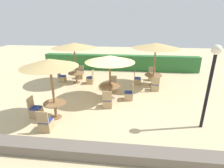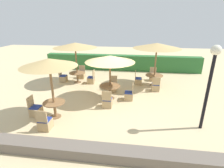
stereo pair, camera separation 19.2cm
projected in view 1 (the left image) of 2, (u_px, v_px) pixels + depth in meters
ground_plane at (111, 104)px, 9.04m from camera, size 40.00×40.00×0.00m
hedge_row at (120, 63)px, 14.96m from camera, size 13.00×0.70×1.29m
stone_border at (97, 152)px, 5.52m from camera, size 10.00×0.56×0.38m
lamp_post at (212, 72)px, 6.34m from camera, size 0.36×0.36×3.32m
parasol_front_left at (49, 63)px, 6.96m from camera, size 2.30×2.30×2.67m
round_table_front_left at (55, 106)px, 7.63m from camera, size 0.95×0.95×0.74m
patio_chair_front_left_south at (46, 124)px, 6.85m from camera, size 0.46×0.46×0.93m
patio_chair_front_left_west at (36, 111)px, 7.84m from camera, size 0.46×0.46×0.93m
parasol_back_left at (74, 45)px, 11.24m from camera, size 2.84×2.84×2.72m
round_table_back_left at (76, 75)px, 11.93m from camera, size 1.08×1.08×0.71m
patio_chair_back_left_north at (80, 75)px, 12.92m from camera, size 0.46×0.46×0.93m
patio_chair_back_left_east at (90, 80)px, 11.91m from camera, size 0.46×0.46×0.93m
patio_chair_back_left_west at (62, 78)px, 12.20m from camera, size 0.46×0.46×0.93m
parasol_center at (110, 59)px, 8.94m from camera, size 2.60×2.60×2.39m
round_table_center at (110, 88)px, 9.51m from camera, size 1.12×1.12×0.76m
patio_chair_center_south at (108, 102)px, 8.66m from camera, size 0.46×0.46×0.93m
patio_chair_center_east at (129, 95)px, 9.49m from camera, size 0.46×0.46×0.93m
patio_chair_center_north at (113, 87)px, 10.62m from camera, size 0.46×0.46×0.93m
parasol_back_right at (156, 46)px, 10.81m from camera, size 2.97×2.97×2.77m
round_table_back_right at (153, 77)px, 11.52m from camera, size 1.13×1.13×0.71m
patio_chair_back_right_west at (137, 80)px, 11.77m from camera, size 0.46×0.46×0.93m
patio_chair_back_right_north at (152, 77)px, 12.54m from camera, size 0.46×0.46×0.93m
patio_chair_back_right_south at (155, 86)px, 10.71m from camera, size 0.46×0.46×0.93m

